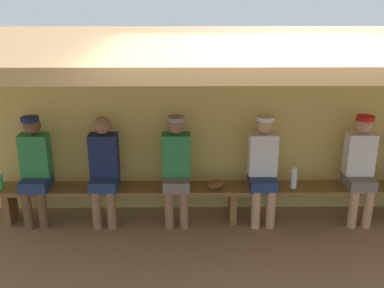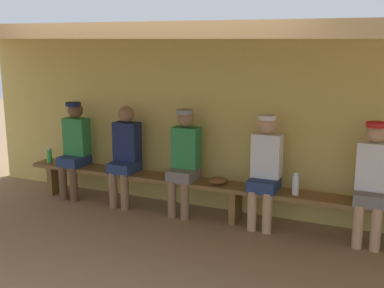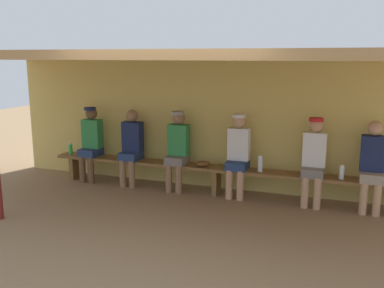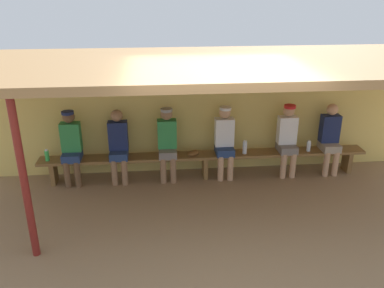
# 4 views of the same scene
# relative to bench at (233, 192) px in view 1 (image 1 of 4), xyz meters

# --- Properties ---
(back_wall) EXTENTS (8.00, 0.20, 2.20)m
(back_wall) POSITION_rel_bench_xyz_m (0.00, 0.45, 0.71)
(back_wall) COLOR #D8BC60
(back_wall) RESTS_ON ground
(dugout_roof) EXTENTS (8.00, 2.80, 0.12)m
(dugout_roof) POSITION_rel_bench_xyz_m (0.00, -0.85, 1.87)
(dugout_roof) COLOR #9E7547
(dugout_roof) RESTS_ON back_wall
(bench) EXTENTS (6.00, 0.36, 0.46)m
(bench) POSITION_rel_bench_xyz_m (0.00, 0.00, 0.00)
(bench) COLOR brown
(bench) RESTS_ON ground
(player_in_red) EXTENTS (0.34, 0.42, 1.34)m
(player_in_red) POSITION_rel_bench_xyz_m (-0.69, 0.00, 0.36)
(player_in_red) COLOR slate
(player_in_red) RESTS_ON ground
(player_middle) EXTENTS (0.34, 0.42, 1.34)m
(player_middle) POSITION_rel_bench_xyz_m (0.35, 0.00, 0.36)
(player_middle) COLOR navy
(player_middle) RESTS_ON ground
(player_in_blue) EXTENTS (0.34, 0.42, 1.34)m
(player_in_blue) POSITION_rel_bench_xyz_m (1.53, 0.00, 0.36)
(player_in_blue) COLOR slate
(player_in_blue) RESTS_ON ground
(player_with_sunglasses) EXTENTS (0.34, 0.42, 1.34)m
(player_with_sunglasses) POSITION_rel_bench_xyz_m (-1.56, 0.00, 0.34)
(player_with_sunglasses) COLOR navy
(player_with_sunglasses) RESTS_ON ground
(player_in_white) EXTENTS (0.34, 0.42, 1.34)m
(player_in_white) POSITION_rel_bench_xyz_m (-2.38, 0.00, 0.36)
(player_in_white) COLOR navy
(player_in_white) RESTS_ON ground
(water_bottle_blue) EXTENTS (0.07, 0.07, 0.21)m
(water_bottle_blue) POSITION_rel_bench_xyz_m (-2.82, -0.03, 0.17)
(water_bottle_blue) COLOR green
(water_bottle_blue) RESTS_ON bench
(water_bottle_green) EXTENTS (0.08, 0.08, 0.26)m
(water_bottle_green) POSITION_rel_bench_xyz_m (0.73, -0.04, 0.20)
(water_bottle_green) COLOR silver
(water_bottle_green) RESTS_ON bench
(baseball_glove_worn) EXTENTS (0.29, 0.28, 0.09)m
(baseball_glove_worn) POSITION_rel_bench_xyz_m (-0.22, -0.03, 0.12)
(baseball_glove_worn) COLOR brown
(baseball_glove_worn) RESTS_ON bench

